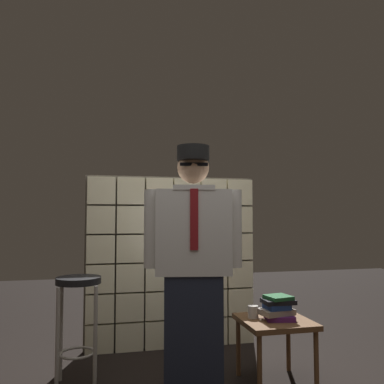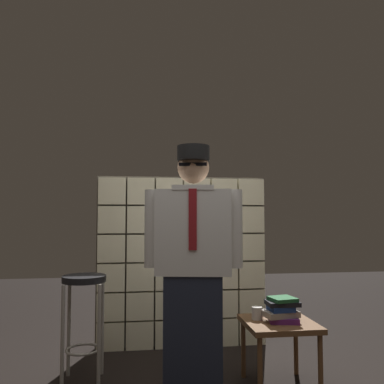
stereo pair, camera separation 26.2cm
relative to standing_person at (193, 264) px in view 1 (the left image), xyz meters
name	(u,v)px [view 1 (the left image)]	position (x,y,z in m)	size (l,w,h in m)	color
glass_block_wall	(173,262)	(0.04, 1.09, -0.11)	(1.70, 0.10, 1.70)	beige
standing_person	(193,264)	(0.00, 0.00, 0.00)	(0.72, 0.35, 1.79)	#1E2333
bar_stool	(78,305)	(-0.81, 0.38, -0.33)	(0.34, 0.34, 0.81)	black
side_table	(275,327)	(0.67, 0.08, -0.51)	(0.52, 0.52, 0.49)	brown
book_stack	(278,308)	(0.68, 0.06, -0.36)	(0.27, 0.22, 0.18)	#591E66
coffee_mug	(253,312)	(0.52, 0.15, -0.40)	(0.13, 0.08, 0.09)	silver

